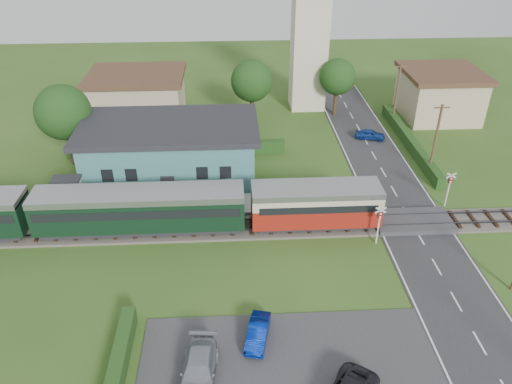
{
  "coord_description": "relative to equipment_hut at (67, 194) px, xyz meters",
  "views": [
    {
      "loc": [
        -4.41,
        -30.43,
        23.1
      ],
      "look_at": [
        -2.54,
        4.0,
        2.19
      ],
      "focal_mm": 35.0,
      "sensor_mm": 36.0,
      "label": 1
    }
  ],
  "objects": [
    {
      "name": "ground",
      "position": [
        18.0,
        -5.2,
        -1.75
      ],
      "size": [
        120.0,
        120.0,
        0.0
      ],
      "primitive_type": "plane",
      "color": "#2D4C19"
    },
    {
      "name": "railway_track",
      "position": [
        18.0,
        -3.2,
        -1.64
      ],
      "size": [
        76.0,
        3.2,
        0.49
      ],
      "color": "#4C443D",
      "rests_on": "ground"
    },
    {
      "name": "road",
      "position": [
        28.0,
        -5.2,
        -1.72
      ],
      "size": [
        6.0,
        70.0,
        0.05
      ],
      "primitive_type": "cube",
      "color": "#28282B",
      "rests_on": "ground"
    },
    {
      "name": "car_park",
      "position": [
        16.5,
        -17.2,
        -1.71
      ],
      "size": [
        17.0,
        9.0,
        0.08
      ],
      "primitive_type": "cube",
      "color": "#333335",
      "rests_on": "ground"
    },
    {
      "name": "crossing_deck",
      "position": [
        28.0,
        -3.2,
        -1.52
      ],
      "size": [
        6.2,
        3.4,
        0.45
      ],
      "primitive_type": "cube",
      "color": "#333335",
      "rests_on": "ground"
    },
    {
      "name": "platform",
      "position": [
        8.0,
        0.0,
        -1.52
      ],
      "size": [
        30.0,
        3.0,
        0.45
      ],
      "primitive_type": "cube",
      "color": "gray",
      "rests_on": "ground"
    },
    {
      "name": "equipment_hut",
      "position": [
        0.0,
        0.0,
        0.0
      ],
      "size": [
        2.3,
        2.3,
        2.55
      ],
      "color": "beige",
      "rests_on": "platform"
    },
    {
      "name": "station_building",
      "position": [
        8.0,
        5.79,
        0.95
      ],
      "size": [
        16.0,
        9.0,
        5.3
      ],
      "color": "#3A7777",
      "rests_on": "ground"
    },
    {
      "name": "train",
      "position": [
        3.23,
        -3.2,
        0.43
      ],
      "size": [
        43.2,
        2.9,
        3.4
      ],
      "color": "#232328",
      "rests_on": "ground"
    },
    {
      "name": "church_tower",
      "position": [
        23.0,
        22.8,
        8.48
      ],
      "size": [
        6.0,
        6.0,
        17.6
      ],
      "color": "beige",
      "rests_on": "ground"
    },
    {
      "name": "house_west",
      "position": [
        3.0,
        19.8,
        1.04
      ],
      "size": [
        10.8,
        8.8,
        5.5
      ],
      "color": "tan",
      "rests_on": "ground"
    },
    {
      "name": "house_east",
      "position": [
        38.0,
        18.8,
        1.05
      ],
      "size": [
        8.8,
        8.8,
        5.5
      ],
      "color": "tan",
      "rests_on": "ground"
    },
    {
      "name": "hedge_carpark",
      "position": [
        7.0,
        -17.2,
        -1.15
      ],
      "size": [
        0.8,
        9.0,
        1.2
      ],
      "primitive_type": "cube",
      "color": "#193814",
      "rests_on": "ground"
    },
    {
      "name": "hedge_roadside",
      "position": [
        32.2,
        10.8,
        -1.15
      ],
      "size": [
        0.8,
        18.0,
        1.2
      ],
      "primitive_type": "cube",
      "color": "#193814",
      "rests_on": "ground"
    },
    {
      "name": "hedge_station",
      "position": [
        8.0,
        10.3,
        -1.1
      ],
      "size": [
        22.0,
        0.8,
        1.3
      ],
      "primitive_type": "cube",
      "color": "#193814",
      "rests_on": "ground"
    },
    {
      "name": "tree_a",
      "position": [
        -2.0,
        8.8,
        3.63
      ],
      "size": [
        5.2,
        5.2,
        8.0
      ],
      "color": "#332316",
      "rests_on": "ground"
    },
    {
      "name": "tree_b",
      "position": [
        16.0,
        17.8,
        3.27
      ],
      "size": [
        4.6,
        4.6,
        7.34
      ],
      "color": "#332316",
      "rests_on": "ground"
    },
    {
      "name": "tree_c",
      "position": [
        26.0,
        19.8,
        2.91
      ],
      "size": [
        4.2,
        4.2,
        6.78
      ],
      "color": "#332316",
      "rests_on": "ground"
    },
    {
      "name": "utility_pole_c",
      "position": [
        32.2,
        4.8,
        1.88
      ],
      "size": [
        1.4,
        0.22,
        7.0
      ],
      "color": "#473321",
      "rests_on": "ground"
    },
    {
      "name": "utility_pole_d",
      "position": [
        32.2,
        16.8,
        1.88
      ],
      "size": [
        1.4,
        0.22,
        7.0
      ],
      "color": "#473321",
      "rests_on": "ground"
    },
    {
      "name": "crossing_signal_near",
      "position": [
        24.4,
        -5.61,
        0.39
      ],
      "size": [
        0.84,
        0.28,
        3.28
      ],
      "color": "silver",
      "rests_on": "ground"
    },
    {
      "name": "crossing_signal_far",
      "position": [
        31.6,
        -0.81,
        0.39
      ],
      "size": [
        0.84,
        0.28,
        3.28
      ],
      "color": "silver",
      "rests_on": "ground"
    },
    {
      "name": "streetlamp_west",
      "position": [
        -4.0,
        14.8,
        1.29
      ],
      "size": [
        0.3,
        0.3,
        5.15
      ],
      "color": "#3F3F47",
      "rests_on": "ground"
    },
    {
      "name": "streetlamp_east",
      "position": [
        34.0,
        21.8,
        1.29
      ],
      "size": [
        0.3,
        0.3,
        5.15
      ],
      "color": "#3F3F47",
      "rests_on": "ground"
    },
    {
      "name": "car_on_road",
      "position": [
        28.52,
        12.75,
        -1.16
      ],
      "size": [
        3.38,
        2.06,
        1.08
      ],
      "primitive_type": "imported",
      "rotation": [
        0.0,
        0.0,
        1.3
      ],
      "color": "navy",
      "rests_on": "road"
    },
    {
      "name": "car_park_blue",
      "position": [
        14.83,
        -14.7,
        -1.13
      ],
      "size": [
        1.82,
        3.43,
        1.07
      ],
      "primitive_type": "imported",
      "rotation": [
        0.0,
        0.0,
        -0.22
      ],
      "color": "navy",
      "rests_on": "car_park"
    },
    {
      "name": "car_park_silver",
      "position": [
        11.46,
        -17.36,
        -0.99
      ],
      "size": [
        2.27,
        4.8,
        1.35
      ],
      "primitive_type": "imported",
      "rotation": [
        0.0,
        0.0,
        -0.08
      ],
      "color": "#979CA4",
      "rests_on": "car_park"
    },
    {
      "name": "pedestrian_near",
      "position": [
        14.23,
        -0.71,
        -0.56
      ],
      "size": [
        0.59,
        0.43,
        1.48
      ],
      "primitive_type": "imported",
      "rotation": [
        0.0,
        0.0,
        2.99
      ],
      "color": "gray",
      "rests_on": "platform"
    },
    {
      "name": "pedestrian_far",
      "position": [
        1.47,
        0.38,
        -0.53
      ],
      "size": [
        0.6,
        0.76,
        1.54
      ],
      "primitive_type": "imported",
      "rotation": [
        0.0,
        0.0,
        1.59
      ],
      "color": "gray",
      "rests_on": "platform"
    }
  ]
}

